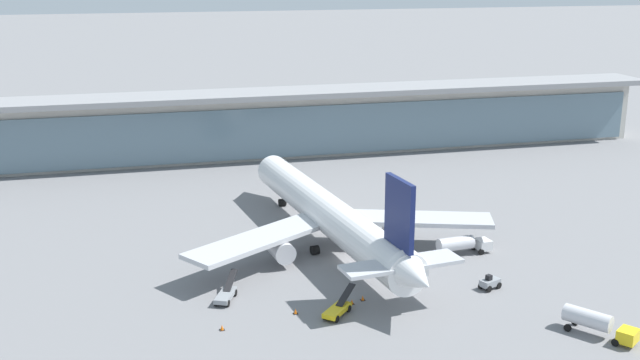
{
  "coord_description": "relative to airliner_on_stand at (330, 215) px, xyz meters",
  "views": [
    {
      "loc": [
        -30.27,
        -102.33,
        42.52
      ],
      "look_at": [
        0.0,
        16.39,
        7.81
      ],
      "focal_mm": 43.27,
      "sensor_mm": 36.0,
      "label": 1
    }
  ],
  "objects": [
    {
      "name": "safety_cone_alpha",
      "position": [
        -19.7,
        -23.47,
        -5.03
      ],
      "size": [
        0.62,
        0.62,
        0.7
      ],
      "color": "orange",
      "rests_on": "ground"
    },
    {
      "name": "ground_plane",
      "position": [
        1.22,
        -5.42,
        -5.35
      ],
      "size": [
        1200.0,
        1200.0,
        0.0
      ],
      "primitive_type": "plane",
      "color": "slate"
    },
    {
      "name": "service_truck_near_nose_white",
      "position": [
        18.47,
        -7.65,
        -3.64
      ],
      "size": [
        8.78,
        3.23,
        2.95
      ],
      "color": "silver",
      "rests_on": "ground"
    },
    {
      "name": "service_truck_on_taxiway_yellow",
      "position": [
        -5.14,
        -22.93,
        -4.54
      ],
      "size": [
        5.6,
        5.92,
        2.7
      ],
      "color": "yellow",
      "rests_on": "ground"
    },
    {
      "name": "safety_cone_charlie",
      "position": [
        -10.19,
        -21.3,
        -5.03
      ],
      "size": [
        0.62,
        0.62,
        0.7
      ],
      "color": "orange",
      "rests_on": "ground"
    },
    {
      "name": "terminal_building",
      "position": [
        1.22,
        59.49,
        2.51
      ],
      "size": [
        183.6,
        12.8,
        15.2
      ],
      "color": "beige",
      "rests_on": "ground"
    },
    {
      "name": "service_truck_by_tail_yellow",
      "position": [
        22.89,
        -35.74,
        -3.64
      ],
      "size": [
        6.8,
        8.32,
        2.95
      ],
      "color": "yellow",
      "rests_on": "ground"
    },
    {
      "name": "safety_cone_bravo",
      "position": [
        -2.51,
        -20.33,
        -5.03
      ],
      "size": [
        0.62,
        0.62,
        0.7
      ],
      "color": "orange",
      "rests_on": "ground"
    },
    {
      "name": "service_truck_mid_apron_grey",
      "position": [
        -18.08,
        -15.04,
        -4.54
      ],
      "size": [
        4.03,
        6.76,
        2.7
      ],
      "color": "gray",
      "rests_on": "ground"
    },
    {
      "name": "airliner_on_stand",
      "position": [
        0.0,
        0.0,
        0.0
      ],
      "size": [
        48.72,
        63.8,
        17.0
      ],
      "color": "white",
      "rests_on": "ground"
    },
    {
      "name": "service_truck_under_wing_grey",
      "position": [
        16.94,
        -20.24,
        -4.48
      ],
      "size": [
        3.3,
        2.67,
        2.05
      ],
      "color": "gray",
      "rests_on": "ground"
    },
    {
      "name": "safety_cone_delta",
      "position": [
        -0.8,
        -19.55,
        -5.03
      ],
      "size": [
        0.62,
        0.62,
        0.7
      ],
      "color": "orange",
      "rests_on": "ground"
    }
  ]
}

